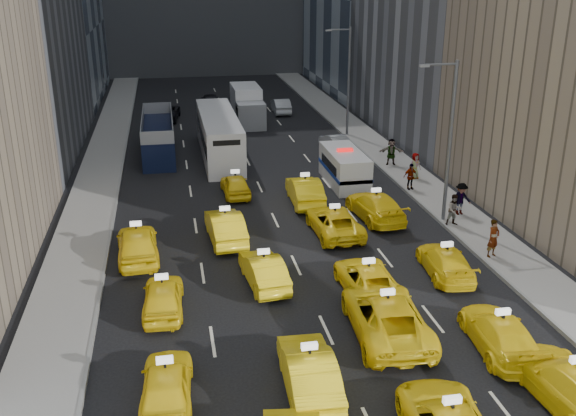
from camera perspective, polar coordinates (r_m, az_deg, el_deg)
name	(u,v)px	position (r m, az deg, el deg)	size (l,w,h in m)	color
ground	(339,358)	(24.34, 4.57, -13.14)	(160.00, 160.00, 0.00)	black
sidewalk_west	(100,172)	(46.68, -16.34, 3.06)	(3.00, 90.00, 0.15)	gray
sidewalk_east	(387,157)	(49.15, 8.82, 4.53)	(3.00, 90.00, 0.15)	gray
curb_west	(122,171)	(46.55, -14.57, 3.21)	(0.15, 90.00, 0.18)	slate
curb_east	(369,157)	(48.69, 7.20, 4.48)	(0.15, 90.00, 0.18)	slate
streetlight_near	(448,137)	(35.81, 14.07, 6.14)	(2.15, 0.22, 9.00)	#595B60
streetlight_far	(347,78)	(54.22, 5.30, 11.44)	(2.15, 0.22, 9.00)	#595B60
taxi_3	(574,386)	(23.45, 24.04, -14.24)	(2.22, 5.45, 1.58)	yellow
taxi_4	(167,384)	(22.11, -10.74, -15.13)	(1.67, 4.16, 1.42)	yellow
taxi_5	(309,371)	(22.23, 1.88, -14.32)	(1.63, 4.67, 1.54)	yellow
taxi_6	(386,316)	(25.53, 8.73, -9.44)	(2.70, 5.85, 1.63)	yellow
taxi_7	(500,333)	(25.62, 18.33, -10.53)	(1.96, 4.81, 1.40)	yellow
taxi_8	(163,296)	(27.34, -11.05, -7.73)	(1.64, 4.08, 1.39)	yellow
taxi_9	(264,270)	(29.03, -2.17, -5.54)	(1.49, 4.27, 1.41)	yellow
taxi_10	(368,279)	(28.52, 7.11, -6.29)	(2.21, 4.80, 1.33)	yellow
taxi_11	(445,262)	(30.80, 13.82, -4.65)	(1.85, 4.56, 1.32)	yellow
taxi_12	(137,243)	(32.27, -13.23, -3.08)	(1.95, 4.85, 1.65)	yellow
taxi_13	(225,226)	(33.69, -5.59, -1.64)	(1.67, 4.80, 1.58)	yellow
taxi_14	(334,222)	(34.46, 4.14, -1.24)	(2.30, 5.00, 1.39)	yellow
taxi_15	(375,206)	(36.79, 7.78, 0.16)	(2.12, 5.21, 1.51)	yellow
taxi_16	(235,185)	(40.41, -4.69, 2.05)	(1.59, 3.95, 1.35)	yellow
taxi_17	(305,191)	(38.86, 1.51, 1.55)	(1.70, 4.89, 1.61)	yellow
nypd_van	(344,168)	(42.52, 5.03, 3.57)	(2.59, 5.73, 2.39)	silver
double_decker	(158,135)	(50.21, -11.46, 6.34)	(3.46, 10.36, 2.96)	black
city_bus	(219,136)	(48.88, -6.16, 6.42)	(2.97, 12.54, 3.22)	silver
box_truck	(247,106)	(59.59, -3.64, 9.08)	(2.62, 7.20, 3.26)	white
misc_car_0	(335,143)	(50.40, 4.22, 5.82)	(1.41, 4.04, 1.33)	#979A9E
misc_car_1	(165,112)	(61.96, -10.89, 8.39)	(2.50, 5.41, 1.50)	black
misc_car_2	(241,101)	(66.28, -4.17, 9.47)	(2.04, 5.02, 1.46)	slate
misc_car_3	(210,101)	(66.74, -6.93, 9.46)	(1.75, 4.34, 1.48)	black
misc_car_4	(281,106)	(63.74, -0.63, 9.06)	(1.53, 4.38, 1.44)	#A5A9AD
pedestrian_0	(493,238)	(32.86, 17.79, -2.57)	(0.70, 0.46, 1.92)	gray
pedestrian_1	(454,210)	(36.28, 14.57, -0.16)	(0.86, 0.47, 1.77)	gray
pedestrian_2	(461,199)	(37.94, 15.12, 0.79)	(1.21, 0.50, 1.88)	gray
pedestrian_3	(410,176)	(41.61, 10.83, 2.77)	(1.00, 0.45, 1.70)	gray
pedestrian_4	(415,166)	(43.90, 11.22, 3.71)	(0.85, 0.46, 1.74)	gray
pedestrian_5	(391,152)	(46.71, 9.17, 4.96)	(1.75, 0.50, 1.89)	gray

